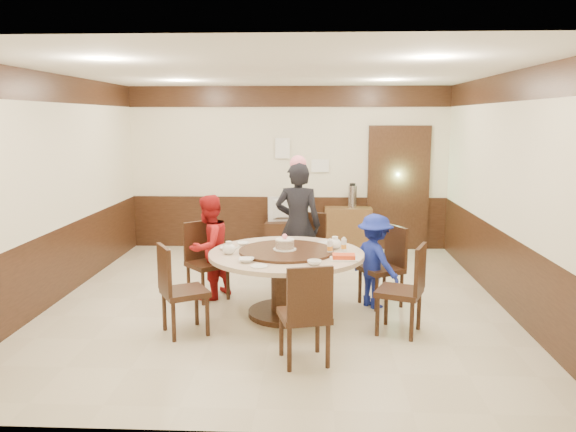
{
  "coord_description": "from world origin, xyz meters",
  "views": [
    {
      "loc": [
        0.44,
        -6.74,
        2.26
      ],
      "look_at": [
        0.14,
        -0.11,
        1.1
      ],
      "focal_mm": 35.0,
      "sensor_mm": 36.0,
      "label": 1
    }
  ],
  "objects_px": {
    "person_standing": "(298,225)",
    "side_cabinet": "(348,229)",
    "tv_stand": "(290,236)",
    "person_blue": "(375,261)",
    "thermos": "(352,197)",
    "birthday_cake": "(285,244)",
    "television": "(290,209)",
    "banquet_table": "(286,271)",
    "person_red": "(209,247)",
    "shrimp_platter": "(344,257)"
  },
  "relations": [
    {
      "from": "person_blue",
      "to": "tv_stand",
      "type": "distance_m",
      "value": 3.14
    },
    {
      "from": "birthday_cake",
      "to": "television",
      "type": "bearing_deg",
      "value": 91.36
    },
    {
      "from": "person_standing",
      "to": "thermos",
      "type": "bearing_deg",
      "value": -105.83
    },
    {
      "from": "person_red",
      "to": "side_cabinet",
      "type": "height_order",
      "value": "person_red"
    },
    {
      "from": "person_blue",
      "to": "thermos",
      "type": "bearing_deg",
      "value": -35.17
    },
    {
      "from": "thermos",
      "to": "birthday_cake",
      "type": "bearing_deg",
      "value": -106.67
    },
    {
      "from": "person_standing",
      "to": "television",
      "type": "relative_size",
      "value": 2.26
    },
    {
      "from": "television",
      "to": "tv_stand",
      "type": "bearing_deg",
      "value": 180.0
    },
    {
      "from": "banquet_table",
      "to": "side_cabinet",
      "type": "height_order",
      "value": "banquet_table"
    },
    {
      "from": "side_cabinet",
      "to": "person_standing",
      "type": "bearing_deg",
      "value": -110.67
    },
    {
      "from": "person_blue",
      "to": "television",
      "type": "height_order",
      "value": "person_blue"
    },
    {
      "from": "birthday_cake",
      "to": "person_standing",
      "type": "bearing_deg",
      "value": 84.26
    },
    {
      "from": "shrimp_platter",
      "to": "television",
      "type": "distance_m",
      "value": 3.66
    },
    {
      "from": "person_standing",
      "to": "person_blue",
      "type": "height_order",
      "value": "person_standing"
    },
    {
      "from": "birthday_cake",
      "to": "banquet_table",
      "type": "bearing_deg",
      "value": -3.05
    },
    {
      "from": "person_blue",
      "to": "person_red",
      "type": "bearing_deg",
      "value": 46.64
    },
    {
      "from": "birthday_cake",
      "to": "television",
      "type": "distance_m",
      "value": 3.26
    },
    {
      "from": "banquet_table",
      "to": "television",
      "type": "distance_m",
      "value": 3.27
    },
    {
      "from": "birthday_cake",
      "to": "television",
      "type": "xyz_separation_m",
      "value": [
        -0.08,
        3.26,
        -0.13
      ]
    },
    {
      "from": "television",
      "to": "thermos",
      "type": "distance_m",
      "value": 1.09
    },
    {
      "from": "person_blue",
      "to": "tv_stand",
      "type": "xyz_separation_m",
      "value": [
        -1.14,
        2.91,
        -0.32
      ]
    },
    {
      "from": "tv_stand",
      "to": "person_standing",
      "type": "bearing_deg",
      "value": -84.69
    },
    {
      "from": "person_blue",
      "to": "side_cabinet",
      "type": "relative_size",
      "value": 1.42
    },
    {
      "from": "person_standing",
      "to": "shrimp_platter",
      "type": "distance_m",
      "value": 1.59
    },
    {
      "from": "tv_stand",
      "to": "side_cabinet",
      "type": "relative_size",
      "value": 1.06
    },
    {
      "from": "television",
      "to": "side_cabinet",
      "type": "bearing_deg",
      "value": 171.6
    },
    {
      "from": "shrimp_platter",
      "to": "thermos",
      "type": "distance_m",
      "value": 3.64
    },
    {
      "from": "person_red",
      "to": "birthday_cake",
      "type": "relative_size",
      "value": 5.0
    },
    {
      "from": "television",
      "to": "thermos",
      "type": "bearing_deg",
      "value": 171.49
    },
    {
      "from": "person_blue",
      "to": "shrimp_platter",
      "type": "height_order",
      "value": "person_blue"
    },
    {
      "from": "banquet_table",
      "to": "thermos",
      "type": "bearing_deg",
      "value": 73.63
    },
    {
      "from": "banquet_table",
      "to": "shrimp_platter",
      "type": "height_order",
      "value": "shrimp_platter"
    },
    {
      "from": "person_red",
      "to": "birthday_cake",
      "type": "distance_m",
      "value": 1.16
    },
    {
      "from": "birthday_cake",
      "to": "side_cabinet",
      "type": "bearing_deg",
      "value": 74.4
    },
    {
      "from": "person_red",
      "to": "thermos",
      "type": "height_order",
      "value": "person_red"
    },
    {
      "from": "birthday_cake",
      "to": "television",
      "type": "relative_size",
      "value": 0.35
    },
    {
      "from": "television",
      "to": "side_cabinet",
      "type": "relative_size",
      "value": 0.94
    },
    {
      "from": "banquet_table",
      "to": "shrimp_platter",
      "type": "distance_m",
      "value": 0.76
    },
    {
      "from": "person_blue",
      "to": "shrimp_platter",
      "type": "distance_m",
      "value": 0.82
    },
    {
      "from": "person_standing",
      "to": "birthday_cake",
      "type": "relative_size",
      "value": 6.41
    },
    {
      "from": "person_red",
      "to": "thermos",
      "type": "bearing_deg",
      "value": 172.39
    },
    {
      "from": "banquet_table",
      "to": "side_cabinet",
      "type": "relative_size",
      "value": 2.21
    },
    {
      "from": "television",
      "to": "thermos",
      "type": "relative_size",
      "value": 1.97
    },
    {
      "from": "banquet_table",
      "to": "tv_stand",
      "type": "xyz_separation_m",
      "value": [
        -0.1,
        3.26,
        -0.28
      ]
    },
    {
      "from": "tv_stand",
      "to": "side_cabinet",
      "type": "distance_m",
      "value": 1.0
    },
    {
      "from": "person_red",
      "to": "birthday_cake",
      "type": "xyz_separation_m",
      "value": [
        0.99,
        -0.59,
        0.18
      ]
    },
    {
      "from": "person_blue",
      "to": "tv_stand",
      "type": "bearing_deg",
      "value": -15.28
    },
    {
      "from": "banquet_table",
      "to": "person_red",
      "type": "xyz_separation_m",
      "value": [
        -1.01,
        0.59,
        0.13
      ]
    },
    {
      "from": "person_standing",
      "to": "side_cabinet",
      "type": "relative_size",
      "value": 2.11
    },
    {
      "from": "person_red",
      "to": "person_blue",
      "type": "relative_size",
      "value": 1.16
    }
  ]
}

